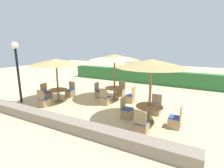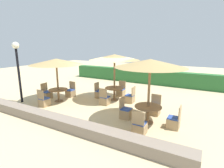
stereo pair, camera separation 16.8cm
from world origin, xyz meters
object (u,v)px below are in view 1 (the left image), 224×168
patio_chair_center_north (121,92)px  parasol_front_right (152,63)px  round_table_front_left (58,92)px  patio_chair_front_right_east (175,121)px  parasol_center (115,57)px  patio_chair_front_left_west (46,95)px  lamp_post (17,60)px  patio_chair_center_west (99,94)px  patio_chair_front_right_north (155,109)px  round_table_center (114,90)px  patio_chair_front_right_west (127,112)px  patio_chair_front_right_south (141,127)px  patio_chair_front_left_north (70,93)px  patio_chair_center_east (130,98)px  patio_chair_front_left_south (44,102)px  parasol_front_left (56,62)px  patio_chair_center_south (105,100)px  round_table_front_right (149,109)px

patio_chair_center_north → parasol_front_right: (2.72, -2.98, 2.20)m
round_table_front_left → patio_chair_front_right_east: size_ratio=1.14×
parasol_center → patio_chair_front_left_west: size_ratio=3.05×
lamp_post → patio_chair_center_west: bearing=40.3°
parasol_front_right → patio_chair_front_right_north: size_ratio=3.00×
round_table_center → patio_chair_front_right_west: bearing=-50.5°
patio_chair_front_right_south → patio_chair_front_left_north: bearing=156.7°
patio_chair_center_east → patio_chair_front_left_south: size_ratio=1.00×
lamp_post → patio_chair_front_right_south: lamp_post is taller
parasol_front_left → patio_chair_front_left_south: size_ratio=3.08×
round_table_front_left → patio_chair_front_right_south: 5.53m
round_table_center → patio_chair_center_south: 1.02m
patio_chair_front_left_north → patio_chair_front_right_north: bearing=177.0°
parasol_front_right → parasol_front_left: bearing=177.4°
patio_chair_center_west → patio_chair_center_east: size_ratio=1.00×
patio_chair_front_right_south → patio_chair_front_right_west: bearing=134.7°
patio_chair_center_south → patio_chair_front_left_south: 3.20m
parasol_front_left → patio_chair_front_left_north: size_ratio=3.08×
patio_chair_center_south → patio_chair_front_left_west: size_ratio=1.00×
patio_chair_front_right_north → patio_chair_front_right_west: (-1.00, -1.01, 0.00)m
lamp_post → parasol_front_right: lamp_post is taller
lamp_post → parasol_front_left: (1.71, 1.13, -0.09)m
patio_chair_front_right_west → patio_chair_front_right_east: (2.03, 0.03, 0.00)m
parasol_front_left → patio_chair_front_right_east: size_ratio=3.08×
lamp_post → parasol_center: lamp_post is taller
patio_chair_front_right_south → round_table_center: bearing=131.3°
patio_chair_center_north → round_table_front_left: patio_chair_center_north is taller
round_table_center → patio_chair_front_left_south: bearing=-134.4°
round_table_center → patio_chair_center_south: (-0.06, -0.96, -0.32)m
patio_chair_front_left_north → round_table_front_left: bearing=91.8°
patio_chair_front_left_south → patio_chair_front_left_west: 1.38m
parasol_front_left → round_table_front_left: (0.00, 0.00, -1.71)m
patio_chair_front_left_south → round_table_center: bearing=45.6°
parasol_front_left → patio_chair_front_left_west: 2.23m
parasol_front_left → round_table_front_right: 5.60m
patio_chair_center_east → patio_chair_front_left_south: 4.62m
patio_chair_center_south → patio_chair_center_east: size_ratio=1.00×
lamp_post → patio_chair_front_left_south: (1.66, 0.15, -2.09)m
patio_chair_front_left_north → patio_chair_front_right_east: same height
patio_chair_center_north → patio_chair_front_left_south: same height
round_table_front_left → patio_chair_front_left_north: 1.07m
patio_chair_center_east → patio_chair_front_right_south: 3.52m
round_table_front_left → round_table_front_right: (5.33, -0.24, 0.02)m
round_table_center → parasol_front_left: size_ratio=0.38×
patio_chair_center_west → patio_chair_center_east: (2.01, 0.05, 0.00)m
parasol_front_left → parasol_front_right: parasol_front_right is taller
patio_chair_front_left_north → patio_chair_front_right_east: bearing=168.9°
lamp_post → patio_chair_center_west: (3.36, 2.85, -2.09)m
patio_chair_center_east → patio_chair_front_left_north: bearing=101.4°
patio_chair_center_south → patio_chair_front_right_north: same height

